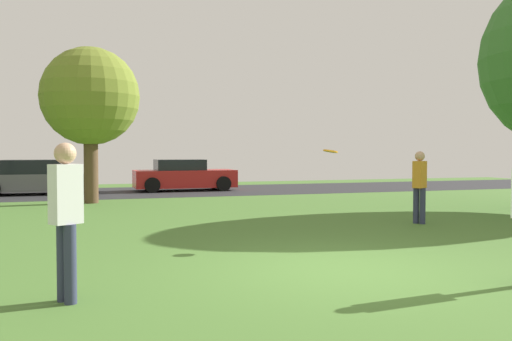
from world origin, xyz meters
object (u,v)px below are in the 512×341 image
at_px(parked_car_grey, 37,178).
at_px(parked_car_red, 184,176).
at_px(person_catcher, 420,184).
at_px(frisbee_disc, 330,151).
at_px(maple_tree_near, 90,97).
at_px(person_thrower, 66,213).

distance_m(parked_car_grey, parked_car_red, 5.93).
distance_m(person_catcher, parked_car_red, 12.80).
bearing_deg(frisbee_disc, maple_tree_near, 112.87).
relative_size(person_catcher, parked_car_grey, 0.38).
height_order(person_thrower, parked_car_grey, person_thrower).
distance_m(person_catcher, frisbee_disc, 3.79).
xyz_separation_m(maple_tree_near, person_catcher, (7.27, -7.74, -2.54)).
bearing_deg(person_catcher, person_thrower, -0.00).
xyz_separation_m(person_catcher, parked_car_red, (-3.32, 12.35, -0.32)).
height_order(frisbee_disc, parked_car_grey, frisbee_disc).
relative_size(person_catcher, frisbee_disc, 5.96).
height_order(person_thrower, frisbee_disc, person_thrower).
distance_m(maple_tree_near, parked_car_grey, 5.65).
bearing_deg(person_catcher, maple_tree_near, -76.51).
xyz_separation_m(person_thrower, frisbee_disc, (4.57, 2.61, 0.70)).
bearing_deg(frisbee_disc, person_catcher, 29.71).
bearing_deg(parked_car_red, person_thrower, -104.91).
xyz_separation_m(frisbee_disc, parked_car_red, (-0.09, 14.19, -1.08)).
xyz_separation_m(frisbee_disc, parked_car_grey, (-6.02, 14.04, -1.09)).
bearing_deg(maple_tree_near, person_thrower, -92.48).
height_order(frisbee_disc, parked_car_red, frisbee_disc).
bearing_deg(person_thrower, person_catcher, -0.00).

